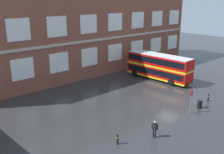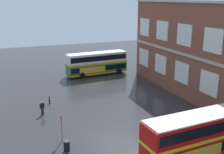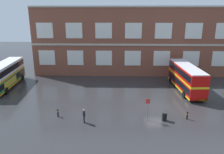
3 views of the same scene
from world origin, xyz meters
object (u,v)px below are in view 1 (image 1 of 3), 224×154
waiting_passenger (155,128)px  bus_stand_flag (191,100)px  station_litter_bin (200,104)px  safety_bollard_west (208,98)px  double_decker_middle (159,66)px  safety_bollard_east (118,139)px

waiting_passenger → bus_stand_flag: 7.42m
station_litter_bin → safety_bollard_west: 2.79m
double_decker_middle → waiting_passenger: size_ratio=6.55×
station_litter_bin → safety_bollard_west: station_litter_bin is taller
waiting_passenger → bus_stand_flag: bus_stand_flag is taller
bus_stand_flag → safety_bollard_east: size_ratio=2.84×
station_litter_bin → safety_bollard_west: size_ratio=1.08×
bus_stand_flag → station_litter_bin: size_ratio=2.62×
double_decker_middle → station_litter_bin: double_decker_middle is taller
station_litter_bin → safety_bollard_east: size_ratio=1.08×
double_decker_middle → waiting_passenger: 18.68m
double_decker_middle → safety_bollard_east: (-18.17, -9.99, -1.66)m
bus_stand_flag → safety_bollard_west: 4.94m
waiting_passenger → bus_stand_flag: (7.34, 0.80, 0.70)m
bus_stand_flag → safety_bollard_east: (-10.76, 0.63, -1.14)m
double_decker_middle → safety_bollard_east: size_ratio=11.73×
double_decker_middle → safety_bollard_west: 10.69m
waiting_passenger → safety_bollard_west: waiting_passenger is taller
double_decker_middle → safety_bollard_west: double_decker_middle is taller
safety_bollard_east → safety_bollard_west: bearing=-0.9°
bus_stand_flag → station_litter_bin: (2.03, -0.02, -1.12)m
waiting_passenger → bus_stand_flag: bearing=6.2°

